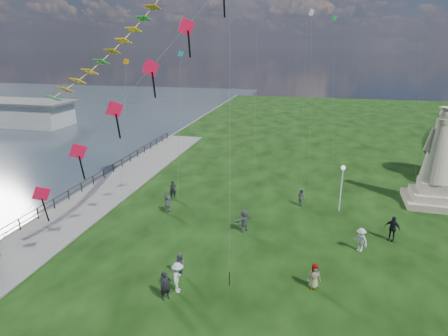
% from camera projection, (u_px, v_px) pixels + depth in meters
% --- Properties ---
extents(waterfront, '(200.00, 200.00, 1.51)m').
position_uv_depth(waterfront, '(59.00, 216.00, 30.75)').
color(waterfront, '#2D3B44').
rests_on(waterfront, ground).
extents(statue, '(4.40, 4.40, 8.55)m').
position_uv_depth(statue, '(436.00, 169.00, 32.00)').
color(statue, '#BEAC90').
rests_on(statue, ground).
extents(lamppost, '(0.37, 0.37, 4.04)m').
position_uv_depth(lamppost, '(342.00, 179.00, 30.64)').
color(lamppost, silver).
rests_on(lamppost, ground).
extents(person_0, '(0.73, 0.73, 1.71)m').
position_uv_depth(person_0, '(165.00, 286.00, 20.34)').
color(person_0, black).
rests_on(person_0, ground).
extents(person_1, '(0.78, 0.82, 1.45)m').
position_uv_depth(person_1, '(179.00, 265.00, 22.54)').
color(person_1, '#595960').
rests_on(person_1, ground).
extents(person_2, '(0.82, 1.28, 1.83)m').
position_uv_depth(person_2, '(178.00, 277.00, 20.96)').
color(person_2, silver).
rests_on(person_2, ground).
extents(person_4, '(0.84, 0.62, 1.54)m').
position_uv_depth(person_4, '(314.00, 276.00, 21.31)').
color(person_4, '#595960').
rests_on(person_4, ground).
extents(person_5, '(0.86, 1.55, 1.58)m').
position_uv_depth(person_5, '(168.00, 203.00, 31.19)').
color(person_5, '#595960').
rests_on(person_5, ground).
extents(person_6, '(0.70, 0.58, 1.64)m').
position_uv_depth(person_6, '(173.00, 189.00, 34.10)').
color(person_6, black).
rests_on(person_6, ground).
extents(person_7, '(0.79, 0.86, 1.50)m').
position_uv_depth(person_7, '(301.00, 197.00, 32.56)').
color(person_7, '#595960').
rests_on(person_7, ground).
extents(person_8, '(1.15, 1.18, 1.68)m').
position_uv_depth(person_8, '(361.00, 240.00, 25.18)').
color(person_8, silver).
rests_on(person_8, ground).
extents(person_9, '(1.24, 1.02, 1.88)m').
position_uv_depth(person_9, '(392.00, 228.00, 26.56)').
color(person_9, black).
rests_on(person_9, ground).
extents(person_11, '(1.57, 1.69, 1.75)m').
position_uv_depth(person_11, '(244.00, 221.00, 27.88)').
color(person_11, '#595960').
rests_on(person_11, ground).
extents(red_kite_train, '(12.81, 9.35, 17.08)m').
position_uv_depth(red_kite_train, '(129.00, 95.00, 21.33)').
color(red_kite_train, black).
rests_on(red_kite_train, ground).
extents(small_kites, '(30.84, 16.96, 28.09)m').
position_uv_depth(small_kites, '(303.00, 32.00, 35.42)').
color(small_kites, teal).
rests_on(small_kites, ground).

